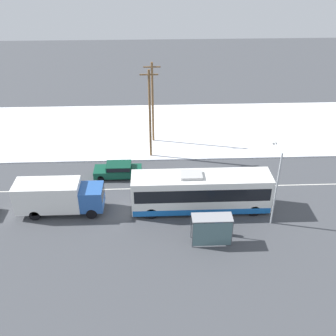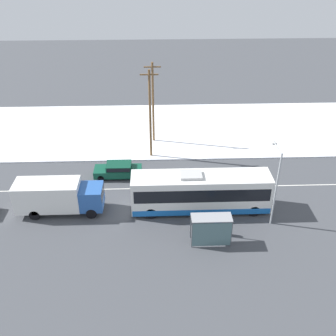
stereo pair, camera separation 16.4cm
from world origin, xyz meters
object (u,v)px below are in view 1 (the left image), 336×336
at_px(pedestrian_at_stop, 219,223).
at_px(streetlamp, 276,176).
at_px(utility_pole_snowlot, 153,102).
at_px(bus_shelter, 212,227).
at_px(city_bus, 201,192).
at_px(sedan_car, 118,170).
at_px(box_truck, 58,196).
at_px(utility_pole_roadside, 150,114).

bearing_deg(pedestrian_at_stop, streetlamp, 20.41).
bearing_deg(utility_pole_snowlot, bus_shelter, -76.40).
distance_m(city_bus, streetlamp, 6.35).
bearing_deg(streetlamp, bus_shelter, -151.24).
distance_m(pedestrian_at_stop, streetlamp, 5.81).
distance_m(sedan_car, pedestrian_at_stop, 12.27).
relative_size(pedestrian_at_stop, streetlamp, 0.26).
xyz_separation_m(box_truck, pedestrian_at_stop, (13.11, -3.40, -0.58)).
height_order(streetlamp, utility_pole_snowlot, utility_pole_snowlot).
bearing_deg(utility_pole_roadside, utility_pole_snowlot, 85.14).
distance_m(city_bus, utility_pole_roadside, 10.89).
height_order(city_bus, utility_pole_snowlot, utility_pole_snowlot).
bearing_deg(sedan_car, bus_shelter, 127.52).
relative_size(city_bus, sedan_car, 2.53).
bearing_deg(utility_pole_snowlot, box_truck, -122.02).
height_order(city_bus, sedan_car, city_bus).
xyz_separation_m(box_truck, streetlamp, (17.67, -1.71, 2.59)).
xyz_separation_m(bus_shelter, utility_pole_snowlot, (-4.26, 17.61, 3.07)).
bearing_deg(city_bus, sedan_car, 143.17).
height_order(bus_shelter, streetlamp, streetlamp).
height_order(bus_shelter, utility_pole_roadside, utility_pole_roadside).
relative_size(sedan_car, streetlamp, 0.70).
distance_m(box_truck, streetlamp, 17.94).
distance_m(box_truck, utility_pole_snowlot, 15.66).
distance_m(bus_shelter, utility_pole_snowlot, 18.38).
relative_size(pedestrian_at_stop, bus_shelter, 0.56).
xyz_separation_m(pedestrian_at_stop, bus_shelter, (-0.72, -1.20, 0.62)).
xyz_separation_m(pedestrian_at_stop, streetlamp, (4.56, 1.70, 3.17)).
bearing_deg(bus_shelter, utility_pole_roadside, 107.98).
xyz_separation_m(bus_shelter, utility_pole_roadside, (-4.56, 14.06, 3.23)).
bearing_deg(bus_shelter, city_bus, 94.25).
height_order(box_truck, sedan_car, box_truck).
bearing_deg(bus_shelter, utility_pole_snowlot, 103.60).
height_order(city_bus, box_truck, city_bus).
xyz_separation_m(streetlamp, utility_pole_roadside, (-9.84, 11.16, 0.69)).
height_order(sedan_car, streetlamp, streetlamp).
relative_size(box_truck, utility_pole_snowlot, 0.80).
xyz_separation_m(city_bus, streetlamp, (5.61, -1.64, 2.48)).
bearing_deg(bus_shelter, sedan_car, 127.52).
xyz_separation_m(box_truck, utility_pole_snowlot, (8.13, 13.01, 3.12)).
bearing_deg(box_truck, bus_shelter, -20.38).
xyz_separation_m(city_bus, pedestrian_at_stop, (1.06, -3.34, -0.69)).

